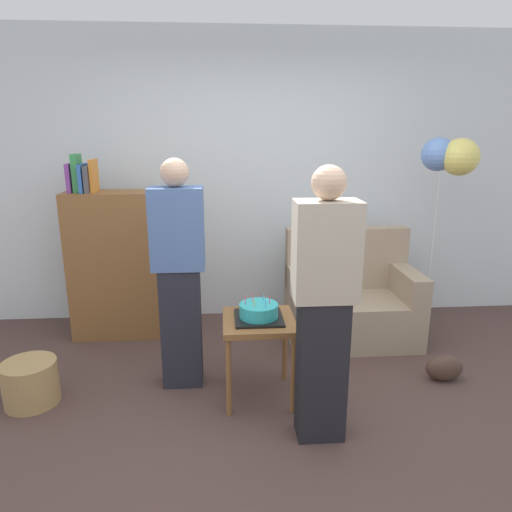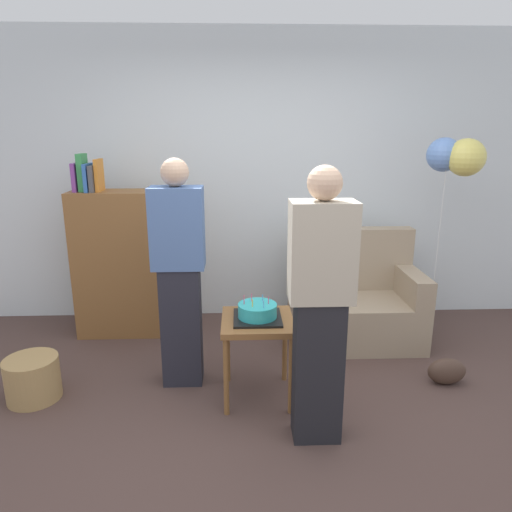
{
  "view_description": "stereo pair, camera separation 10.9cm",
  "coord_description": "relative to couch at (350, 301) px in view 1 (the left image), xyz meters",
  "views": [
    {
      "loc": [
        -0.3,
        -2.41,
        1.8
      ],
      "look_at": [
        -0.07,
        0.72,
        0.95
      ],
      "focal_mm": 32.48,
      "sensor_mm": 36.0,
      "label": 1
    },
    {
      "loc": [
        -0.19,
        -2.41,
        1.8
      ],
      "look_at": [
        -0.07,
        0.72,
        0.95
      ],
      "focal_mm": 32.48,
      "sensor_mm": 36.0,
      "label": 2
    }
  ],
  "objects": [
    {
      "name": "ground_plane",
      "position": [
        -0.82,
        -1.38,
        -0.34
      ],
      "size": [
        8.0,
        8.0,
        0.0
      ],
      "primitive_type": "plane",
      "color": "#4C3833"
    },
    {
      "name": "wall_back",
      "position": [
        -0.82,
        0.67,
        1.01
      ],
      "size": [
        6.0,
        0.1,
        2.7
      ],
      "primitive_type": "cube",
      "color": "silver",
      "rests_on": "ground_plane"
    },
    {
      "name": "couch",
      "position": [
        0.0,
        0.0,
        0.0
      ],
      "size": [
        1.1,
        0.7,
        0.96
      ],
      "color": "gray",
      "rests_on": "ground_plane"
    },
    {
      "name": "bookshelf",
      "position": [
        -2.06,
        0.22,
        0.33
      ],
      "size": [
        0.8,
        0.36,
        1.61
      ],
      "color": "brown",
      "rests_on": "ground_plane"
    },
    {
      "name": "side_table",
      "position": [
        -0.89,
        -0.91,
        0.15
      ],
      "size": [
        0.48,
        0.48,
        0.58
      ],
      "color": "brown",
      "rests_on": "ground_plane"
    },
    {
      "name": "birthday_cake",
      "position": [
        -0.89,
        -0.91,
        0.29
      ],
      "size": [
        0.32,
        0.32,
        0.17
      ],
      "color": "black",
      "rests_on": "side_table"
    },
    {
      "name": "person_blowing_candles",
      "position": [
        -1.43,
        -0.68,
        0.49
      ],
      "size": [
        0.36,
        0.22,
        1.63
      ],
      "rotation": [
        0.0,
        0.0,
        0.21
      ],
      "color": "#23232D",
      "rests_on": "ground_plane"
    },
    {
      "name": "person_holding_cake",
      "position": [
        -0.55,
        -1.36,
        0.49
      ],
      "size": [
        0.36,
        0.22,
        1.63
      ],
      "rotation": [
        0.0,
        0.0,
        2.82
      ],
      "color": "black",
      "rests_on": "ground_plane"
    },
    {
      "name": "wicker_basket",
      "position": [
        -2.44,
        -0.88,
        -0.19
      ],
      "size": [
        0.36,
        0.36,
        0.3
      ],
      "primitive_type": "cylinder",
      "color": "#A88451",
      "rests_on": "ground_plane"
    },
    {
      "name": "handbag",
      "position": [
        0.5,
        -0.8,
        -0.24
      ],
      "size": [
        0.28,
        0.14,
        0.2
      ],
      "primitive_type": "ellipsoid",
      "color": "#473328",
      "rests_on": "ground_plane"
    },
    {
      "name": "balloon_bunch",
      "position": [
        0.74,
        -0.08,
        1.26
      ],
      "size": [
        0.42,
        0.39,
        1.75
      ],
      "color": "silver",
      "rests_on": "ground_plane"
    }
  ]
}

